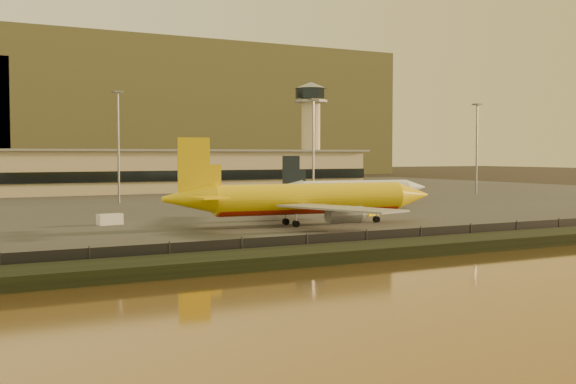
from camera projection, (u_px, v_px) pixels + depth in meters
name	position (u px, v px, depth m)	size (l,w,h in m)	color
ground	(349.00, 237.00, 98.40)	(900.00, 900.00, 0.00)	black
embankment	(429.00, 246.00, 83.42)	(320.00, 7.00, 1.40)	black
tarmac	(142.00, 199.00, 181.91)	(320.00, 220.00, 0.20)	#2D2D2D
perimeter_fence	(408.00, 238.00, 86.90)	(300.00, 0.05, 2.20)	black
terminal_building	(59.00, 172.00, 201.57)	(202.00, 25.00, 12.60)	tan
control_tower	(311.00, 124.00, 245.59)	(11.20, 11.20, 35.50)	tan
apron_light_masts	(229.00, 136.00, 170.62)	(152.20, 12.20, 25.40)	slate
dhl_cargo_jet	(305.00, 199.00, 112.98)	(45.56, 44.42, 13.60)	yellow
white_narrowbody_jet	(352.00, 189.00, 163.25)	(37.60, 36.35, 10.81)	white
gse_vehicle_yellow	(370.00, 211.00, 131.16)	(3.89, 1.75, 1.75)	yellow
gse_vehicle_white	(110.00, 219.00, 113.86)	(3.87, 1.74, 1.74)	white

